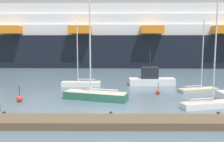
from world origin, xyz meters
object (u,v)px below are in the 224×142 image
Objects in this scene: sailboat_3 at (209,103)px; cruise_ship at (55,38)px; sailboat_1 at (198,89)px; channel_buoy_1 at (20,99)px; fishing_boat_0 at (151,79)px; sailboat_0 at (95,94)px; channel_buoy_0 at (158,92)px; sailboat_2 at (81,83)px.

sailboat_3 is 0.08× the size of cruise_ship.
sailboat_1 is 20.43m from channel_buoy_1.
fishing_boat_0 reaches higher than channel_buoy_1.
sailboat_0 reaches higher than channel_buoy_0.
sailboat_0 is 6.74× the size of channel_buoy_1.
sailboat_2 is at bearing 153.03° from channel_buoy_0.
fishing_boat_0 is at bearing -175.60° from sailboat_2.
channel_buoy_1 is (-14.71, -3.61, 0.04)m from channel_buoy_0.
cruise_ship is at bearing -54.10° from sailboat_0.
sailboat_1 is at bearing 64.65° from sailboat_3.
cruise_ship is (-10.14, 29.53, 6.00)m from sailboat_2.
sailboat_0 is 11.20m from sailboat_3.
sailboat_0 is 8.28× the size of channel_buoy_0.
sailboat_0 is 1.37× the size of sailboat_2.
sailboat_2 is at bearing -70.06° from cruise_ship.
fishing_boat_0 is at bearing 93.22° from sailboat_3.
sailboat_2 is 9.92m from channel_buoy_1.
sailboat_1 is at bearing -144.53° from sailboat_0.
channel_buoy_1 is (-19.81, -5.01, -0.06)m from sailboat_1.
sailboat_0 is at bearing 7.21° from channel_buoy_1.
fishing_boat_0 is at bearing 122.18° from sailboat_1.
cruise_ship is at bearing 110.66° from sailboat_1.
cruise_ship reaches higher than sailboat_3.
sailboat_2 reaches higher than fishing_boat_0.
cruise_ship reaches higher than sailboat_2.
fishing_boat_0 is at bearing 32.70° from channel_buoy_1.
cruise_ship reaches higher than channel_buoy_1.
sailboat_1 is 15.03m from sailboat_2.
sailboat_2 is 16.93m from sailboat_3.
cruise_ship is at bearing -57.14° from fishing_boat_0.
sailboat_0 is 12.82m from sailboat_1.
sailboat_3 reaches higher than fishing_boat_0.
channel_buoy_1 is 0.01× the size of cruise_ship.
fishing_boat_0 is (7.12, 8.51, 0.28)m from sailboat_0.
sailboat_1 reaches higher than fishing_boat_0.
sailboat_0 reaches higher than channel_buoy_1.
sailboat_3 reaches higher than sailboat_1.
channel_buoy_1 is at bearing 159.20° from sailboat_3.
cruise_ship is at bearing -72.74° from sailboat_2.
sailboat_0 is at bearing 106.53° from sailboat_2.
sailboat_0 reaches higher than sailboat_2.
sailboat_3 reaches higher than channel_buoy_0.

